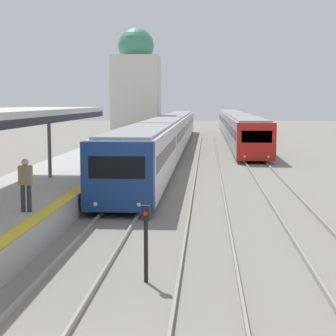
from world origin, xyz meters
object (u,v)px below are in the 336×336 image
Objects in this scene: train_near at (170,131)px; train_far at (236,124)px; signal_post_near at (146,235)px; person_on_platform at (26,182)px.

train_far is (6.68, 16.91, -0.00)m from train_near.
train_far is at bearing 84.88° from signal_post_near.
train_far is at bearing 79.83° from person_on_platform.
train_near is at bearing 92.84° from signal_post_near.
person_on_platform is 50.97m from train_far.
signal_post_near is at bearing -87.16° from train_near.
train_near is 31.85× the size of signal_post_near.
person_on_platform is at bearing 137.46° from signal_post_near.
person_on_platform is 0.88× the size of signal_post_near.
signal_post_near is (1.84, -37.07, -0.50)m from train_near.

